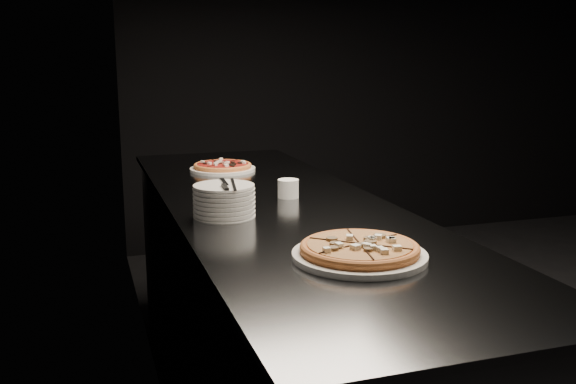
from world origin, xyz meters
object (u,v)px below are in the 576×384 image
object	(u,v)px
counter	(278,327)
cutlery	(227,185)
pizza_tomato	(223,167)
ramekin	(288,188)
pizza_mushroom	(360,251)
plate_stack	(224,201)

from	to	relation	value
counter	cutlery	bearing A→B (deg)	-145.15
pizza_tomato	ramekin	bearing A→B (deg)	-80.20
pizza_tomato	cutlery	size ratio (longest dim) A/B	1.59
counter	pizza_mushroom	world-z (taller)	pizza_mushroom
cutlery	ramekin	world-z (taller)	cutlery
plate_stack	pizza_tomato	bearing A→B (deg)	78.06
counter	cutlery	distance (m)	0.62
pizza_mushroom	pizza_tomato	xyz separation A→B (m)	(-0.06, 1.33, -0.00)
pizza_mushroom	cutlery	world-z (taller)	cutlery
pizza_mushroom	pizza_tomato	size ratio (longest dim) A/B	1.20
counter	ramekin	bearing A→B (deg)	47.37
pizza_tomato	plate_stack	bearing A→B (deg)	-101.94
counter	pizza_tomato	xyz separation A→B (m)	(-0.05, 0.67, 0.48)
plate_stack	counter	bearing A→B (deg)	31.10
pizza_mushroom	plate_stack	bearing A→B (deg)	113.15
plate_stack	ramekin	world-z (taller)	plate_stack
pizza_mushroom	plate_stack	distance (m)	0.58
pizza_tomato	ramekin	distance (m)	0.62
plate_stack	ramekin	distance (m)	0.34
counter	pizza_mushroom	distance (m)	0.82
pizza_mushroom	plate_stack	xyz separation A→B (m)	(-0.23, 0.53, 0.03)
counter	cutlery	xyz separation A→B (m)	(-0.21, -0.14, 0.56)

